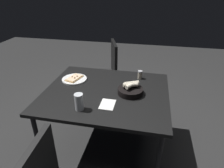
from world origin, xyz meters
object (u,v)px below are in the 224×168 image
beer_glass (79,103)px  pepper_shaker (140,75)px  pizza_plate (74,79)px  bread_basket (130,90)px  dining_table (106,96)px  chair_far (106,70)px

beer_glass → pepper_shaker: 0.78m
pizza_plate → bread_basket: size_ratio=1.11×
dining_table → beer_glass: (0.33, -0.14, 0.12)m
bread_basket → chair_far: chair_far is taller
dining_table → pizza_plate: 0.41m
beer_glass → pepper_shaker: (-0.66, 0.43, -0.02)m
beer_glass → chair_far: size_ratio=0.16×
chair_far → bread_basket: bearing=25.7°
dining_table → beer_glass: bearing=-23.2°
pizza_plate → pepper_shaker: (-0.17, 0.66, 0.03)m
dining_table → pepper_shaker: bearing=138.8°
dining_table → bread_basket: 0.24m
dining_table → chair_far: 0.97m
dining_table → pepper_shaker: size_ratio=13.06×
dining_table → bread_basket: size_ratio=4.99×
pizza_plate → bread_basket: bread_basket is taller
dining_table → pepper_shaker: (-0.33, 0.29, 0.09)m
pizza_plate → beer_glass: beer_glass is taller
bread_basket → pepper_shaker: (-0.32, 0.06, 0.00)m
bread_basket → chair_far: (-0.93, -0.45, -0.25)m
dining_table → pizza_plate: (-0.16, -0.38, 0.07)m
dining_table → pepper_shaker: 0.45m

